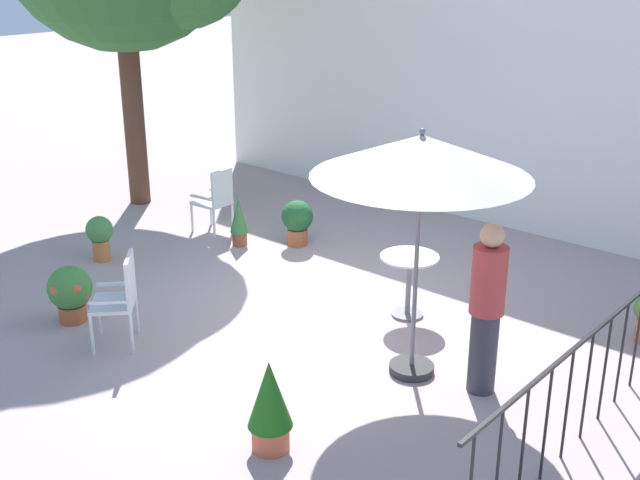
{
  "coord_description": "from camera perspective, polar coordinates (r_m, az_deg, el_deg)",
  "views": [
    {
      "loc": [
        5.5,
        -6.35,
        3.93
      ],
      "look_at": [
        0.0,
        -0.01,
        0.81
      ],
      "focal_mm": 44.61,
      "sensor_mm": 36.0,
      "label": 1
    }
  ],
  "objects": [
    {
      "name": "ground_plane",
      "position": [
        9.28,
        0.03,
        -4.66
      ],
      "size": [
        60.0,
        60.0,
        0.0
      ],
      "primitive_type": "plane",
      "color": "#B09795"
    },
    {
      "name": "villa_facade",
      "position": [
        11.88,
        12.99,
        10.75
      ],
      "size": [
        10.96,
        0.3,
        4.09
      ],
      "primitive_type": "cube",
      "color": "white",
      "rests_on": "ground"
    },
    {
      "name": "terrace_railing",
      "position": [
        7.44,
        20.46,
        -6.88
      ],
      "size": [
        0.03,
        5.23,
        1.01
      ],
      "color": "black",
      "rests_on": "ground"
    },
    {
      "name": "patio_umbrella_0",
      "position": [
        7.14,
        7.27,
        5.82
      ],
      "size": [
        2.0,
        2.0,
        2.43
      ],
      "color": "#2D2D2D",
      "rests_on": "ground"
    },
    {
      "name": "cafe_table_0",
      "position": [
        8.87,
        6.4,
        -2.49
      ],
      "size": [
        0.65,
        0.65,
        0.72
      ],
      "color": "silver",
      "rests_on": "ground"
    },
    {
      "name": "patio_chair_0",
      "position": [
        11.51,
        -7.47,
        3.04
      ],
      "size": [
        0.51,
        0.46,
        0.95
      ],
      "color": "white",
      "rests_on": "ground"
    },
    {
      "name": "patio_chair_1",
      "position": [
        8.44,
        -14.1,
        -3.8
      ],
      "size": [
        0.66,
        0.66,
        0.98
      ],
      "color": "silver",
      "rests_on": "ground"
    },
    {
      "name": "potted_plant_0",
      "position": [
        9.16,
        -17.49,
        -3.51
      ],
      "size": [
        0.5,
        0.49,
        0.65
      ],
      "color": "#AD572F",
      "rests_on": "ground"
    },
    {
      "name": "potted_plant_1",
      "position": [
        10.82,
        -15.52,
        0.38
      ],
      "size": [
        0.36,
        0.36,
        0.61
      ],
      "color": "#C1733B",
      "rests_on": "ground"
    },
    {
      "name": "potted_plant_3",
      "position": [
        10.98,
        -1.64,
        1.45
      ],
      "size": [
        0.44,
        0.44,
        0.64
      ],
      "color": "#AE5B30",
      "rests_on": "ground"
    },
    {
      "name": "potted_plant_4",
      "position": [
        6.61,
        -3.62,
        -11.62
      ],
      "size": [
        0.38,
        0.38,
        0.81
      ],
      "color": "#CD6142",
      "rests_on": "ground"
    },
    {
      "name": "potted_plant_5",
      "position": [
        11.01,
        -5.83,
        1.44
      ],
      "size": [
        0.26,
        0.26,
        0.69
      ],
      "color": "brown",
      "rests_on": "ground"
    },
    {
      "name": "standing_person",
      "position": [
        7.37,
        11.86,
        -4.75
      ],
      "size": [
        0.33,
        0.33,
        1.66
      ],
      "color": "#33333D",
      "rests_on": "ground"
    }
  ]
}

